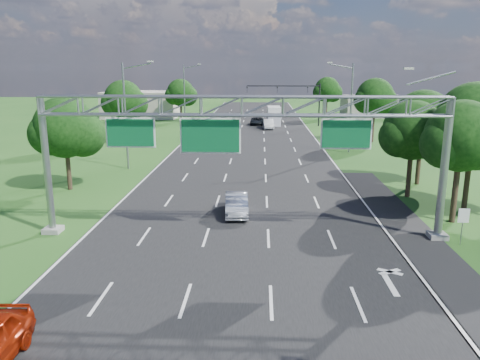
# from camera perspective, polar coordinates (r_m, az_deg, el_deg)

# --- Properties ---
(ground) EXTENTS (220.00, 220.00, 0.00)m
(ground) POSITION_cam_1_polar(r_m,az_deg,el_deg) (44.86, 0.82, 1.26)
(ground) COLOR #1A4514
(ground) RESTS_ON ground
(road) EXTENTS (18.00, 180.00, 0.02)m
(road) POSITION_cam_1_polar(r_m,az_deg,el_deg) (44.86, 0.82, 1.26)
(road) COLOR black
(road) RESTS_ON ground
(road_flare) EXTENTS (3.00, 30.00, 0.02)m
(road_flare) POSITION_cam_1_polar(r_m,az_deg,el_deg) (30.73, 19.33, -5.34)
(road_flare) COLOR black
(road_flare) RESTS_ON ground
(sign_gantry) EXTENTS (23.50, 1.00, 9.56)m
(sign_gantry) POSITION_cam_1_polar(r_m,az_deg,el_deg) (25.96, 0.40, 7.68)
(sign_gantry) COLOR gray
(sign_gantry) RESTS_ON ground
(regulatory_sign) EXTENTS (0.60, 0.08, 2.10)m
(regulatory_sign) POSITION_cam_1_polar(r_m,az_deg,el_deg) (28.33, 25.57, -4.30)
(regulatory_sign) COLOR gray
(regulatory_sign) RESTS_ON ground
(traffic_signal) EXTENTS (12.21, 0.24, 7.00)m
(traffic_signal) POSITION_cam_1_polar(r_m,az_deg,el_deg) (79.18, 7.12, 10.28)
(traffic_signal) COLOR black
(traffic_signal) RESTS_ON ground
(streetlight_l_near) EXTENTS (2.97, 0.22, 10.16)m
(streetlight_l_near) POSITION_cam_1_polar(r_m,az_deg,el_deg) (45.76, -13.60, 8.20)
(streetlight_l_near) COLOR gray
(streetlight_l_near) RESTS_ON ground
(streetlight_l_far) EXTENTS (2.97, 0.22, 10.16)m
(streetlight_l_far) POSITION_cam_1_polar(r_m,az_deg,el_deg) (79.91, -6.66, 10.61)
(streetlight_l_far) COLOR gray
(streetlight_l_far) RESTS_ON ground
(streetlight_r_mid) EXTENTS (2.97, 0.22, 10.16)m
(streetlight_r_mid) POSITION_cam_1_polar(r_m,az_deg,el_deg) (54.88, 13.19, 9.05)
(streetlight_r_mid) COLOR gray
(streetlight_r_mid) RESTS_ON ground
(tree_cluster_right) EXTENTS (9.91, 14.60, 8.68)m
(tree_cluster_right) POSITION_cam_1_polar(r_m,az_deg,el_deg) (35.91, 24.73, 5.55)
(tree_cluster_right) COLOR #2D2116
(tree_cluster_right) RESTS_ON ground
(tree_verge_la) EXTENTS (5.76, 4.80, 7.40)m
(tree_verge_la) POSITION_cam_1_polar(r_m,az_deg,el_deg) (39.24, -20.41, 5.69)
(tree_verge_la) COLOR #2D2116
(tree_verge_la) RESTS_ON ground
(tree_verge_lb) EXTENTS (5.76, 4.80, 8.06)m
(tree_verge_lb) POSITION_cam_1_polar(r_m,az_deg,el_deg) (61.45, -13.94, 9.30)
(tree_verge_lb) COLOR #2D2116
(tree_verge_lb) RESTS_ON ground
(tree_verge_lc) EXTENTS (5.76, 4.80, 7.62)m
(tree_verge_lc) POSITION_cam_1_polar(r_m,az_deg,el_deg) (85.17, -7.21, 10.37)
(tree_verge_lc) COLOR #2D2116
(tree_verge_lc) RESTS_ON ground
(tree_verge_rd) EXTENTS (5.76, 4.80, 8.28)m
(tree_verge_rd) POSITION_cam_1_polar(r_m,az_deg,el_deg) (63.72, 16.16, 9.50)
(tree_verge_rd) COLOR #2D2116
(tree_verge_rd) RESTS_ON ground
(tree_verge_re) EXTENTS (5.76, 4.80, 7.84)m
(tree_verge_re) POSITION_cam_1_polar(r_m,az_deg,el_deg) (92.84, 10.62, 10.64)
(tree_verge_re) COLOR #2D2116
(tree_verge_re) RESTS_ON ground
(building_left) EXTENTS (14.00, 10.00, 5.00)m
(building_left) POSITION_cam_1_polar(r_m,az_deg,el_deg) (94.98, -11.83, 9.01)
(building_left) COLOR #AFA493
(building_left) RESTS_ON ground
(building_right) EXTENTS (12.00, 9.00, 4.00)m
(building_right) POSITION_cam_1_polar(r_m,az_deg,el_deg) (98.76, 15.99, 8.65)
(building_right) COLOR #AFA493
(building_right) RESTS_ON ground
(silver_sedan) EXTENTS (1.76, 4.33, 1.40)m
(silver_sedan) POSITION_cam_1_polar(r_m,az_deg,el_deg) (31.17, -0.43, -2.94)
(silver_sedan) COLOR #A4A7AF
(silver_sedan) RESTS_ON ground
(car_queue_a) EXTENTS (1.84, 4.21, 1.20)m
(car_queue_a) POSITION_cam_1_polar(r_m,az_deg,el_deg) (65.60, -2.14, 5.70)
(car_queue_a) COLOR silver
(car_queue_a) RESTS_ON ground
(car_queue_b) EXTENTS (2.25, 4.68, 1.29)m
(car_queue_b) POSITION_cam_1_polar(r_m,az_deg,el_deg) (80.64, 2.05, 7.20)
(car_queue_b) COLOR black
(car_queue_b) RESTS_ON ground
(car_queue_c) EXTENTS (2.09, 4.34, 1.43)m
(car_queue_c) POSITION_cam_1_polar(r_m,az_deg,el_deg) (79.72, -1.95, 7.18)
(car_queue_c) COLOR black
(car_queue_c) RESTS_ON ground
(car_queue_d) EXTENTS (1.79, 4.55, 1.48)m
(car_queue_d) POSITION_cam_1_polar(r_m,az_deg,el_deg) (75.42, 3.48, 6.82)
(car_queue_d) COLOR silver
(car_queue_d) RESTS_ON ground
(box_truck) EXTENTS (2.36, 7.70, 2.91)m
(box_truck) POSITION_cam_1_polar(r_m,az_deg,el_deg) (81.84, 4.16, 7.80)
(box_truck) COLOR silver
(box_truck) RESTS_ON ground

